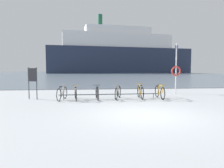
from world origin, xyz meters
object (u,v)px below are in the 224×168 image
object	(u,v)px
bicycle_3	(118,92)
bicycle_1	(76,93)
bicycle_4	(140,92)
ferry_ship	(120,54)
bicycle_2	(97,93)
rescue_post	(176,70)
bicycle_0	(62,93)
info_sign	(33,78)
bicycle_5	(160,92)

from	to	relation	value
bicycle_3	bicycle_1	bearing A→B (deg)	-179.05
bicycle_4	ferry_ship	world-z (taller)	ferry_ship
bicycle_2	ferry_ship	xyz separation A→B (m)	(11.82, 72.84, 7.39)
bicycle_4	rescue_post	size ratio (longest dim) A/B	0.49
bicycle_0	bicycle_3	size ratio (longest dim) A/B	1.07
bicycle_0	bicycle_3	xyz separation A→B (m)	(3.14, 0.04, -0.00)
bicycle_4	bicycle_0	bearing A→B (deg)	-178.95
bicycle_3	bicycle_4	xyz separation A→B (m)	(1.33, 0.04, 0.01)
info_sign	bicycle_0	bearing A→B (deg)	-14.55
rescue_post	bicycle_4	bearing A→B (deg)	-145.63
bicycle_0	rescue_post	world-z (taller)	rescue_post
bicycle_0	bicycle_3	world-z (taller)	bicycle_0
bicycle_1	bicycle_4	bearing A→B (deg)	1.22
bicycle_3	info_sign	distance (m)	4.91
bicycle_4	rescue_post	xyz separation A→B (m)	(3.02, 2.06, 1.29)
bicycle_3	bicycle_0	bearing A→B (deg)	-179.22
bicycle_3	bicycle_5	xyz separation A→B (m)	(2.43, -0.12, 0.01)
bicycle_1	bicycle_0	bearing A→B (deg)	-179.80
bicycle_3	bicycle_4	bearing A→B (deg)	1.70
bicycle_5	ferry_ship	distance (m)	73.75
bicycle_1	info_sign	xyz separation A→B (m)	(-2.43, 0.43, 0.86)
bicycle_3	bicycle_4	size ratio (longest dim) A/B	0.94
rescue_post	ferry_ship	distance (m)	71.24
bicycle_5	rescue_post	xyz separation A→B (m)	(1.91, 2.22, 1.29)
bicycle_3	ferry_ship	xyz separation A→B (m)	(10.63, 72.80, 7.38)
bicycle_4	bicycle_2	bearing A→B (deg)	-178.39
bicycle_0	bicycle_2	bearing A→B (deg)	0.32
bicycle_1	info_sign	world-z (taller)	info_sign
bicycle_4	bicycle_5	world-z (taller)	bicycle_4
bicycle_3	rescue_post	xyz separation A→B (m)	(4.34, 2.10, 1.31)
bicycle_0	info_sign	size ratio (longest dim) A/B	0.96
bicycle_3	bicycle_2	bearing A→B (deg)	-178.48
bicycle_1	info_sign	bearing A→B (deg)	169.85
bicycle_0	bicycle_2	world-z (taller)	bicycle_0
bicycle_0	bicycle_5	size ratio (longest dim) A/B	0.96
bicycle_3	rescue_post	world-z (taller)	rescue_post
bicycle_1	bicycle_3	bearing A→B (deg)	0.95
bicycle_1	bicycle_2	size ratio (longest dim) A/B	1.07
bicycle_5	bicycle_0	bearing A→B (deg)	179.19
rescue_post	bicycle_1	bearing A→B (deg)	-162.36
info_sign	bicycle_2	bearing A→B (deg)	-6.70
bicycle_4	bicycle_5	xyz separation A→B (m)	(1.11, -0.16, -0.00)
bicycle_5	info_sign	distance (m)	7.32
bicycle_5	ferry_ship	world-z (taller)	ferry_ship
rescue_post	bicycle_3	bearing A→B (deg)	-154.16
info_sign	ferry_ship	xyz separation A→B (m)	(15.45, 72.41, 6.53)
bicycle_2	info_sign	world-z (taller)	info_sign
bicycle_0	bicycle_1	distance (m)	0.74
bicycle_2	bicycle_4	world-z (taller)	bicycle_4
bicycle_0	ferry_ship	size ratio (longest dim) A/B	0.03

